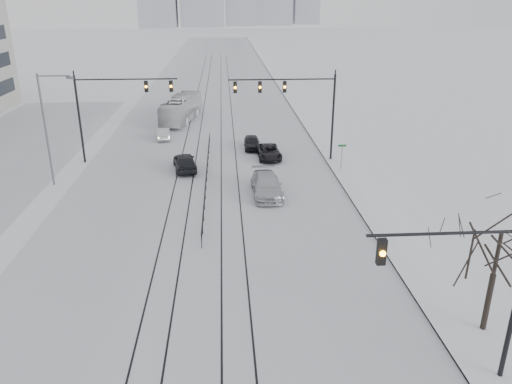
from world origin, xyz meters
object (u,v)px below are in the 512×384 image
(sedan_nb_front, at_px, (269,152))
(box_truck, at_px, (181,109))
(sedan_nb_far, at_px, (252,143))
(traffic_mast_near, at_px, (479,282))
(sedan_nb_right, at_px, (267,185))
(sedan_sb_outer, at_px, (163,133))
(sedan_sb_inner, at_px, (185,162))
(bare_tree, at_px, (499,244))

(sedan_nb_front, height_order, box_truck, box_truck)
(sedan_nb_far, xyz_separation_m, box_truck, (-7.96, 12.72, 0.88))
(sedan_nb_front, bearing_deg, traffic_mast_near, -83.30)
(sedan_nb_front, relative_size, sedan_nb_far, 1.19)
(sedan_nb_right, xyz_separation_m, box_truck, (-8.36, 25.50, 0.74))
(sedan_nb_front, xyz_separation_m, sedan_nb_far, (-1.41, 3.33, 0.02))
(sedan_nb_right, height_order, sedan_nb_far, sedan_nb_right)
(sedan_sb_outer, xyz_separation_m, sedan_nb_front, (10.77, -7.71, 0.00))
(traffic_mast_near, xyz_separation_m, sedan_nb_right, (-6.07, 20.59, -3.77))
(sedan_sb_inner, xyz_separation_m, box_truck, (-1.64, 19.08, 0.74))
(sedan_nb_front, xyz_separation_m, sedan_nb_right, (-1.01, -9.45, 0.16))
(traffic_mast_near, distance_m, sedan_sb_inner, 30.13)
(sedan_nb_front, bearing_deg, sedan_sb_outer, 141.56)
(bare_tree, relative_size, sedan_sb_outer, 1.59)
(traffic_mast_near, xyz_separation_m, sedan_sb_outer, (-15.83, 37.75, -3.93))
(traffic_mast_near, relative_size, sedan_nb_front, 1.54)
(bare_tree, height_order, sedan_nb_right, bare_tree)
(traffic_mast_near, distance_m, sedan_nb_front, 30.72)
(traffic_mast_near, bearing_deg, sedan_nb_far, 100.98)
(bare_tree, relative_size, sedan_nb_front, 1.34)
(traffic_mast_near, relative_size, sedan_nb_far, 1.83)
(sedan_nb_right, height_order, box_truck, box_truck)
(sedan_sb_inner, bearing_deg, sedan_nb_far, -144.29)
(sedan_nb_front, bearing_deg, sedan_sb_inner, -161.45)
(bare_tree, xyz_separation_m, sedan_nb_front, (-7.47, 27.04, -3.86))
(sedan_nb_front, relative_size, sedan_nb_right, 0.83)
(sedan_sb_inner, height_order, sedan_nb_right, sedan_nb_right)
(traffic_mast_near, height_order, sedan_nb_right, traffic_mast_near)
(sedan_nb_right, bearing_deg, traffic_mast_near, -75.00)
(sedan_sb_outer, bearing_deg, sedan_nb_far, 147.00)
(sedan_sb_inner, height_order, sedan_nb_front, sedan_sb_inner)
(sedan_sb_inner, relative_size, sedan_nb_far, 1.20)
(sedan_sb_inner, relative_size, sedan_nb_right, 0.84)
(sedan_sb_outer, relative_size, sedan_nb_front, 0.84)
(sedan_sb_inner, height_order, sedan_sb_outer, sedan_sb_inner)
(traffic_mast_near, distance_m, sedan_nb_right, 21.80)
(sedan_nb_far, bearing_deg, traffic_mast_near, -78.06)
(box_truck, bearing_deg, bare_tree, 122.81)
(sedan_nb_front, distance_m, sedan_nb_far, 3.61)
(sedan_sb_inner, relative_size, box_truck, 0.42)
(traffic_mast_near, xyz_separation_m, sedan_nb_far, (-6.47, 33.37, -3.91))
(bare_tree, xyz_separation_m, box_truck, (-16.84, 43.09, -2.96))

